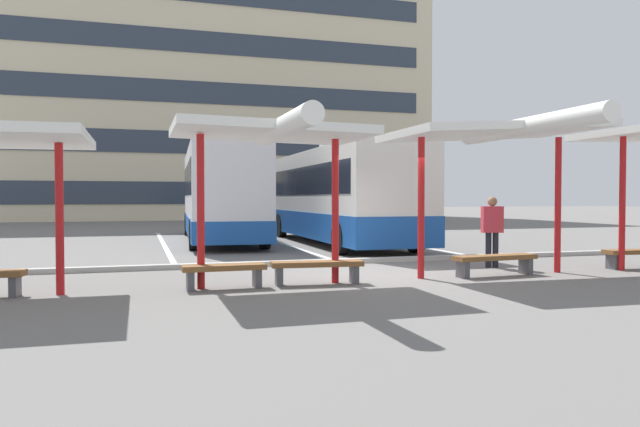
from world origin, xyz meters
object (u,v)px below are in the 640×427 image
Objects in this scene: coach_bus_0 at (221,194)px; waiting_shelter_1 at (273,135)px; waiting_passenger_1 at (492,227)px; waiting_shelter_2 at (500,134)px; bench_3 at (495,260)px; bench_2 at (317,267)px; coach_bus_1 at (337,197)px; bench_1 at (224,271)px.

coach_bus_0 is 12.14m from waiting_shelter_1.
waiting_passenger_1 is (5.71, 1.58, -1.85)m from waiting_shelter_1.
waiting_shelter_2 is 2.68m from bench_3.
waiting_shelter_1 reaches higher than bench_2.
coach_bus_0 is at bearing 109.63° from waiting_shelter_2.
coach_bus_0 reaches higher than coach_bus_1.
coach_bus_0 is 2.34× the size of waiting_shelter_2.
coach_bus_0 is 6.46× the size of waiting_passenger_1.
coach_bus_0 is 12.69m from bench_3.
waiting_shelter_1 is 2.71× the size of bench_1.
waiting_shelter_1 is 2.45× the size of waiting_passenger_1.
coach_bus_1 is 9.59m from waiting_shelter_2.
bench_2 is at bearing -163.49° from waiting_passenger_1.
bench_2 is 5.06m from waiting_passenger_1.
coach_bus_1 is 6.24× the size of bench_2.
bench_1 is (-0.90, 0.09, -2.50)m from waiting_shelter_1.
coach_bus_0 is at bearing 109.84° from bench_3.
waiting_shelter_1 is at bearing -6.01° from bench_1.
coach_bus_0 reaches higher than waiting_passenger_1.
bench_1 is at bearing -97.21° from coach_bus_0.
waiting_shelter_2 reaches higher than bench_1.
waiting_passenger_1 is (0.82, 1.37, 0.64)m from bench_3.
coach_bus_1 is 10.63m from waiting_shelter_1.
waiting_shelter_2 is 2.38× the size of bench_3.
coach_bus_1 is (3.88, -2.51, -0.11)m from coach_bus_0.
waiting_shelter_1 is 2.29× the size of bench_2.
bench_1 and bench_3 have the same top height.
coach_bus_1 reaches higher than bench_1.
waiting_shelter_1 is 2.66m from bench_1.
coach_bus_0 is 7.14× the size of bench_1.
waiting_passenger_1 is (5.09, -10.49, -0.81)m from coach_bus_0.
coach_bus_1 is at bearing 64.83° from waiting_shelter_1.
waiting_shelter_2 is (5.79, -0.02, 2.69)m from bench_1.
coach_bus_1 reaches higher than waiting_shelter_1.
coach_bus_1 is at bearing -32.95° from coach_bus_0.
bench_1 is at bearing 179.83° from waiting_shelter_2.
bench_1 is 1.80m from bench_2.
bench_2 is 1.07× the size of waiting_passenger_1.
waiting_shelter_1 reaches higher than bench_1.
waiting_shelter_2 is at bearing -118.44° from waiting_passenger_1.
bench_2 is (1.80, 0.06, 0.01)m from bench_1.
waiting_shelter_2 is at bearing -1.16° from bench_2.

